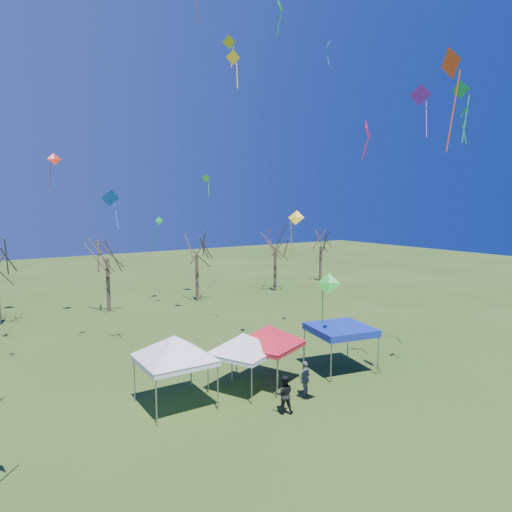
% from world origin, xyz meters
% --- Properties ---
extents(ground, '(140.00, 140.00, 0.00)m').
position_xyz_m(ground, '(0.00, 0.00, 0.00)').
color(ground, '#2E4917').
rests_on(ground, ground).
extents(tree_2, '(3.71, 3.71, 8.18)m').
position_xyz_m(tree_2, '(-2.37, 24.38, 6.29)').
color(tree_2, '#3D2D21').
rests_on(tree_2, ground).
extents(tree_3, '(3.59, 3.59, 7.91)m').
position_xyz_m(tree_3, '(6.03, 24.04, 6.08)').
color(tree_3, '#3D2D21').
rests_on(tree_3, ground).
extents(tree_4, '(3.58, 3.58, 7.89)m').
position_xyz_m(tree_4, '(15.36, 24.00, 6.06)').
color(tree_4, '#3D2D21').
rests_on(tree_4, ground).
extents(tree_5, '(3.39, 3.39, 7.46)m').
position_xyz_m(tree_5, '(23.72, 26.07, 5.73)').
color(tree_5, '#3D2D21').
rests_on(tree_5, ground).
extents(tent_white_west, '(4.41, 4.41, 3.89)m').
position_xyz_m(tent_white_west, '(-5.24, 3.74, 3.14)').
color(tent_white_west, gray).
rests_on(tent_white_west, ground).
extents(tent_white_mid, '(3.62, 3.62, 3.40)m').
position_xyz_m(tent_white_mid, '(-1.62, 3.53, 2.74)').
color(tent_white_mid, gray).
rests_on(tent_white_mid, ground).
extents(tent_red, '(3.79, 3.79, 3.62)m').
position_xyz_m(tent_red, '(-0.09, 3.54, 2.92)').
color(tent_red, gray).
rests_on(tent_red, ground).
extents(tent_blue, '(3.79, 3.79, 2.51)m').
position_xyz_m(tent_blue, '(4.45, 2.90, 2.31)').
color(tent_blue, gray).
rests_on(tent_blue, ground).
extents(person_dark, '(1.07, 1.00, 1.75)m').
position_xyz_m(person_dark, '(-1.49, 0.34, 0.87)').
color(person_dark, black).
rests_on(person_dark, ground).
extents(person_grey, '(1.12, 0.88, 1.77)m').
position_xyz_m(person_grey, '(0.46, 1.21, 0.89)').
color(person_grey, slate).
rests_on(person_grey, ground).
extents(kite_18, '(0.82, 0.68, 2.09)m').
position_xyz_m(kite_18, '(2.14, 5.63, 19.95)').
color(kite_18, '#17951A').
rests_on(kite_18, ground).
extents(kite_12, '(1.10, 1.04, 2.83)m').
position_xyz_m(kite_12, '(15.26, 24.75, 6.46)').
color(kite_12, red).
rests_on(kite_12, ground).
extents(kite_5, '(0.87, 1.42, 4.50)m').
position_xyz_m(kite_5, '(5.08, -2.87, 15.38)').
color(kite_5, '#FF4B0D').
rests_on(kite_5, ground).
extents(kite_25, '(0.76, 0.57, 1.77)m').
position_xyz_m(kite_25, '(2.61, -0.40, 12.74)').
color(kite_25, red).
rests_on(kite_25, ground).
extents(kite_11, '(1.19, 0.70, 2.56)m').
position_xyz_m(kite_11, '(-5.12, 13.37, 9.72)').
color(kite_11, blue).
rests_on(kite_11, ground).
extents(kite_13, '(1.03, 0.75, 2.61)m').
position_xyz_m(kite_13, '(-6.46, 23.14, 12.76)').
color(kite_13, red).
rests_on(kite_13, ground).
extents(kite_27, '(1.19, 1.21, 2.65)m').
position_xyz_m(kite_27, '(6.39, -0.33, 14.74)').
color(kite_27, purple).
rests_on(kite_27, ground).
extents(kite_0, '(0.71, 1.04, 3.42)m').
position_xyz_m(kite_0, '(10.30, -0.03, 15.50)').
color(kite_0, green).
rests_on(kite_0, ground).
extents(kite_19, '(0.71, 0.49, 1.90)m').
position_xyz_m(kite_19, '(5.18, 20.29, 11.49)').
color(kite_19, '#299B17').
rests_on(kite_19, ground).
extents(kite_1, '(1.18, 1.16, 2.26)m').
position_xyz_m(kite_1, '(-0.17, -0.99, 5.97)').
color(kite_1, green).
rests_on(kite_1, ground).
extents(kite_22, '(0.85, 0.86, 2.76)m').
position_xyz_m(kite_22, '(2.06, 23.43, 7.74)').
color(kite_22, green).
rests_on(kite_22, ground).
extents(kite_17, '(1.10, 1.16, 3.18)m').
position_xyz_m(kite_17, '(4.89, 7.54, 8.44)').
color(kite_17, yellow).
rests_on(kite_17, ground).
extents(kite_24, '(0.98, 0.72, 2.49)m').
position_xyz_m(kite_24, '(2.61, 11.39, 18.82)').
color(kite_24, yellow).
rests_on(kite_24, ground).
extents(kite_9, '(0.89, 0.77, 1.93)m').
position_xyz_m(kite_9, '(7.50, -2.04, 13.78)').
color(kite_9, green).
rests_on(kite_9, ground).
extents(kite_6, '(1.22, 1.36, 3.13)m').
position_xyz_m(kite_6, '(10.15, 24.62, 24.91)').
color(kite_6, yellow).
rests_on(kite_6, ground).
extents(kite_15, '(0.75, 0.85, 1.55)m').
position_xyz_m(kite_15, '(6.84, 6.96, 19.22)').
color(kite_15, '#0BB0A3').
rests_on(kite_15, ground).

